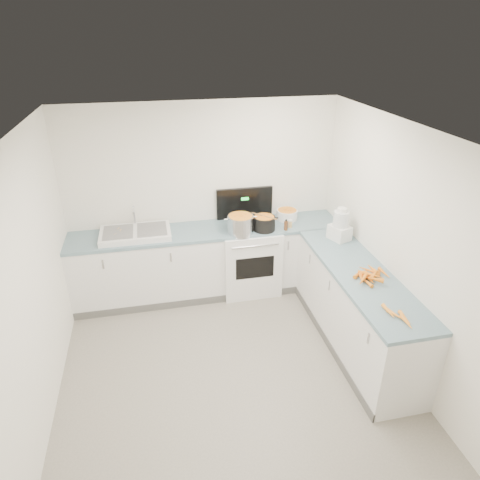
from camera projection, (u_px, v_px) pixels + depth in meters
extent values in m
cube|color=white|center=(209.00, 262.00, 5.71)|extent=(3.50, 0.60, 0.90)
cube|color=#6E8E9C|center=(207.00, 231.00, 5.50)|extent=(3.50, 0.62, 0.04)
cube|color=white|center=(356.00, 310.00, 4.76)|extent=(0.60, 2.20, 0.90)
cube|color=#6E8E9C|center=(361.00, 274.00, 4.55)|extent=(0.62, 2.20, 0.04)
cube|color=white|center=(249.00, 259.00, 5.79)|extent=(0.76, 0.65, 0.90)
cube|color=black|center=(244.00, 203.00, 5.74)|extent=(0.76, 0.05, 0.42)
cube|color=white|center=(135.00, 233.00, 5.30)|extent=(0.86, 0.52, 0.07)
cube|color=slate|center=(118.00, 232.00, 5.25)|extent=(0.36, 0.42, 0.01)
cube|color=slate|center=(152.00, 229.00, 5.33)|extent=(0.36, 0.42, 0.01)
cylinder|color=silver|center=(134.00, 215.00, 5.43)|extent=(0.03, 0.03, 0.24)
cylinder|color=silver|center=(240.00, 225.00, 5.37)|extent=(0.35, 0.35, 0.24)
cylinder|color=black|center=(264.00, 224.00, 5.44)|extent=(0.34, 0.34, 0.20)
cylinder|color=#AD7A47|center=(264.00, 216.00, 5.39)|extent=(0.27, 0.28, 0.02)
cylinder|color=white|center=(287.00, 215.00, 5.75)|extent=(0.32, 0.32, 0.13)
cylinder|color=#593319|center=(286.00, 226.00, 5.45)|extent=(0.05, 0.05, 0.12)
cylinder|color=#E5B266|center=(290.00, 224.00, 5.53)|extent=(0.05, 0.05, 0.09)
cube|color=white|center=(339.00, 233.00, 5.20)|extent=(0.27, 0.30, 0.18)
cylinder|color=silver|center=(341.00, 219.00, 5.12)|extent=(0.19, 0.19, 0.19)
cylinder|color=white|center=(342.00, 210.00, 5.07)|extent=(0.11, 0.11, 0.04)
cone|color=orange|center=(368.00, 274.00, 4.46)|extent=(0.08, 0.22, 0.04)
cone|color=orange|center=(358.00, 274.00, 4.47)|extent=(0.16, 0.15, 0.04)
cone|color=orange|center=(371.00, 276.00, 4.43)|extent=(0.19, 0.10, 0.05)
cone|color=orange|center=(366.00, 281.00, 4.34)|extent=(0.07, 0.22, 0.04)
cone|color=orange|center=(369.00, 278.00, 4.38)|extent=(0.06, 0.18, 0.05)
cone|color=orange|center=(372.00, 275.00, 4.44)|extent=(0.20, 0.11, 0.05)
cone|color=orange|center=(371.00, 276.00, 4.42)|extent=(0.20, 0.09, 0.05)
cone|color=orange|center=(376.00, 274.00, 4.46)|extent=(0.16, 0.14, 0.05)
cone|color=orange|center=(366.00, 274.00, 4.46)|extent=(0.17, 0.13, 0.05)
cone|color=orange|center=(361.00, 278.00, 4.39)|extent=(0.08, 0.17, 0.04)
cone|color=orange|center=(372.00, 269.00, 4.51)|extent=(0.06, 0.17, 0.05)
cone|color=orange|center=(369.00, 270.00, 4.50)|extent=(0.16, 0.19, 0.04)
cone|color=orange|center=(384.00, 273.00, 4.44)|extent=(0.05, 0.20, 0.04)
cone|color=orange|center=(373.00, 275.00, 4.36)|extent=(0.18, 0.17, 0.05)
cone|color=orange|center=(363.00, 280.00, 4.31)|extent=(0.17, 0.17, 0.04)
cone|color=orange|center=(374.00, 274.00, 4.40)|extent=(0.18, 0.17, 0.05)
cone|color=orange|center=(376.00, 279.00, 4.30)|extent=(0.16, 0.14, 0.05)
cone|color=orange|center=(406.00, 322.00, 3.75)|extent=(0.05, 0.18, 0.04)
cone|color=orange|center=(405.00, 318.00, 3.80)|extent=(0.05, 0.19, 0.04)
cone|color=orange|center=(395.00, 314.00, 3.84)|extent=(0.10, 0.17, 0.04)
cone|color=orange|center=(388.00, 311.00, 3.89)|extent=(0.04, 0.20, 0.04)
cube|color=tan|center=(115.00, 234.00, 5.20)|extent=(0.04, 0.02, 0.00)
cube|color=tan|center=(118.00, 228.00, 5.34)|extent=(0.03, 0.05, 0.00)
cube|color=tan|center=(122.00, 231.00, 5.28)|extent=(0.03, 0.02, 0.00)
cube|color=tan|center=(126.00, 236.00, 5.16)|extent=(0.01, 0.03, 0.00)
cube|color=tan|center=(120.00, 231.00, 5.27)|extent=(0.01, 0.04, 0.00)
cube|color=tan|center=(111.00, 229.00, 5.33)|extent=(0.05, 0.02, 0.00)
cube|color=tan|center=(121.00, 230.00, 5.29)|extent=(0.02, 0.04, 0.00)
cube|color=tan|center=(119.00, 230.00, 5.31)|extent=(0.01, 0.04, 0.00)
cube|color=tan|center=(124.00, 229.00, 5.31)|extent=(0.03, 0.02, 0.00)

